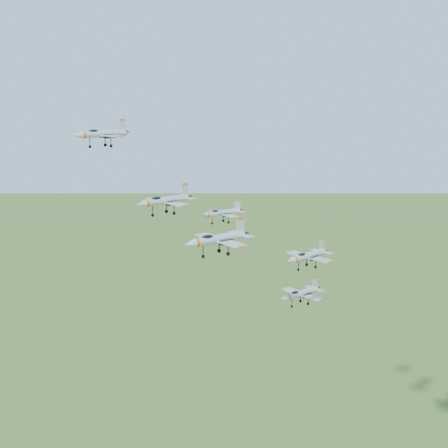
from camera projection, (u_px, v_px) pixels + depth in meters
jet_lead at (102, 134)px, 125.69m from camera, size 13.16×10.89×3.52m
jet_left_high at (165, 200)px, 122.80m from camera, size 13.88×11.56×3.71m
jet_right_high at (217, 239)px, 105.15m from camera, size 13.92×11.48×3.72m
jet_left_low at (222, 213)px, 139.86m from camera, size 11.65×9.62×3.12m
jet_right_low at (308, 256)px, 135.66m from camera, size 13.87×11.58×3.71m
jet_trail at (301, 293)px, 145.31m from camera, size 13.68×11.35×3.66m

